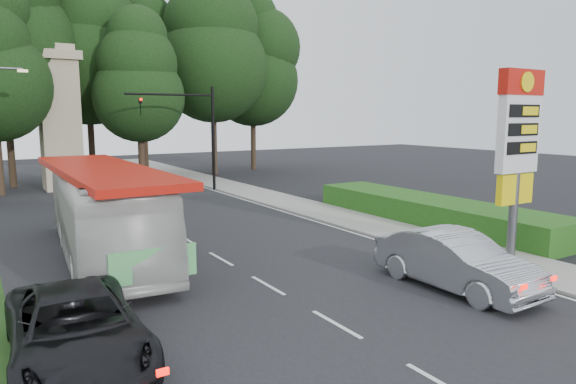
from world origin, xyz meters
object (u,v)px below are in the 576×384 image
monument (60,117)px  transit_bus (104,212)px  traffic_signal_mast (195,124)px  sedan_silver (455,261)px  suv_charcoal (76,329)px  gas_station_pylon (518,138)px

monument → transit_bus: bearing=-94.3°
traffic_signal_mast → sedan_silver: traffic_signal_mast is taller
transit_bus → suv_charcoal: (-2.42, -8.34, -0.91)m
traffic_signal_mast → transit_bus: bearing=-123.4°
monument → suv_charcoal: bearing=-97.9°
gas_station_pylon → traffic_signal_mast: 22.29m
monument → gas_station_pylon: bearing=-68.2°
transit_bus → gas_station_pylon: bearing=-27.7°
suv_charcoal → sedan_silver: bearing=-2.4°
traffic_signal_mast → suv_charcoal: bearing=-117.5°
traffic_signal_mast → sedan_silver: (-0.94, -23.19, -3.80)m
gas_station_pylon → transit_bus: bearing=147.5°
traffic_signal_mast → transit_bus: 16.94m
gas_station_pylon → sedan_silver: gas_station_pylon is taller
monument → transit_bus: 20.26m
gas_station_pylon → transit_bus: (-12.70, 8.09, -2.75)m
transit_bus → suv_charcoal: bearing=-101.4°
traffic_signal_mast → suv_charcoal: size_ratio=1.27×
transit_bus → sedan_silver: 12.44m
gas_station_pylon → sedan_silver: (-4.46, -1.19, -3.57)m
suv_charcoal → monument: bearing=84.8°
monument → transit_bus: monument is taller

